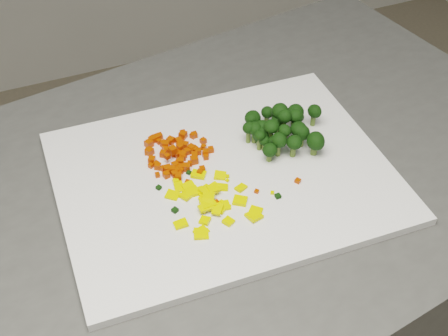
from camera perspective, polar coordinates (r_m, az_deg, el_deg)
name	(u,v)px	position (r m, az deg, el deg)	size (l,w,h in m)	color
counter_block	(241,331)	(1.27, 1.60, -14.68)	(0.94, 0.66, 0.90)	#4A4A48
cutting_board	(224,176)	(0.89, 0.00, -0.77)	(0.46, 0.36, 0.01)	white
carrot_pile	(177,149)	(0.90, -4.35, 1.72)	(0.10, 0.10, 0.03)	#C12C02
pepper_pile	(212,200)	(0.83, -1.07, -2.94)	(0.12, 0.12, 0.02)	yellow
broccoli_pile	(284,125)	(0.92, 5.53, 3.90)	(0.12, 0.12, 0.06)	black
carrot_cube_0	(150,152)	(0.92, -6.82, 1.51)	(0.01, 0.01, 0.01)	#C12C02
carrot_cube_1	(193,136)	(0.94, -2.86, 2.99)	(0.01, 0.01, 0.01)	#C12C02
carrot_cube_2	(153,139)	(0.94, -6.55, 2.62)	(0.01, 0.01, 0.01)	#C12C02
carrot_cube_3	(178,154)	(0.91, -4.25, 1.30)	(0.01, 0.01, 0.01)	#C12C02
carrot_cube_4	(167,156)	(0.90, -5.21, 1.06)	(0.01, 0.01, 0.01)	#C12C02
carrot_cube_5	(155,139)	(0.94, -6.28, 2.64)	(0.01, 0.01, 0.01)	#C12C02
carrot_cube_6	(179,167)	(0.89, -4.18, 0.09)	(0.01, 0.01, 0.01)	#C12C02
carrot_cube_7	(180,147)	(0.91, -4.06, 1.90)	(0.01, 0.01, 0.01)	#C12C02
carrot_cube_8	(211,150)	(0.92, -1.21, 1.69)	(0.01, 0.01, 0.01)	#C12C02
carrot_cube_9	(181,170)	(0.88, -3.91, -0.18)	(0.01, 0.01, 0.01)	#C12C02
carrot_cube_10	(186,167)	(0.89, -3.45, 0.07)	(0.01, 0.01, 0.01)	#C12C02
carrot_cube_11	(179,141)	(0.93, -4.16, 2.49)	(0.01, 0.01, 0.01)	#C12C02
carrot_cube_12	(166,175)	(0.88, -5.29, -0.63)	(0.01, 0.01, 0.01)	#C12C02
carrot_cube_13	(166,145)	(0.93, -5.34, 2.15)	(0.01, 0.01, 0.01)	#C12C02
carrot_cube_14	(178,162)	(0.90, -4.25, 0.56)	(0.01, 0.01, 0.01)	#C12C02
carrot_cube_15	(187,151)	(0.91, -3.39, 1.52)	(0.01, 0.01, 0.01)	#C12C02
carrot_cube_16	(206,153)	(0.91, -1.69, 1.40)	(0.01, 0.01, 0.01)	#C12C02
carrot_cube_17	(198,151)	(0.91, -2.35, 1.54)	(0.01, 0.01, 0.01)	#C12C02
carrot_cube_18	(152,160)	(0.90, -6.61, 0.73)	(0.01, 0.01, 0.01)	#C12C02
carrot_cube_19	(183,157)	(0.90, -3.81, 1.01)	(0.01, 0.01, 0.01)	#C12C02
carrot_cube_20	(176,171)	(0.88, -4.37, -0.28)	(0.01, 0.01, 0.01)	#C12C02
carrot_cube_21	(148,152)	(0.92, -6.94, 1.50)	(0.01, 0.01, 0.01)	#C12C02
carrot_cube_22	(163,143)	(0.93, -5.59, 2.27)	(0.01, 0.01, 0.01)	#C12C02
carrot_cube_23	(167,150)	(0.92, -5.25, 1.66)	(0.01, 0.01, 0.01)	#C12C02
carrot_cube_24	(175,165)	(0.89, -4.48, 0.24)	(0.01, 0.01, 0.01)	#C12C02
carrot_cube_25	(173,150)	(0.90, -4.71, 1.64)	(0.01, 0.01, 0.01)	#C12C02
carrot_cube_26	(206,157)	(0.90, -1.68, 1.02)	(0.01, 0.01, 0.01)	#C12C02
carrot_cube_27	(191,148)	(0.92, -3.00, 1.82)	(0.01, 0.01, 0.01)	#C12C02
carrot_cube_28	(195,155)	(0.91, -2.70, 1.16)	(0.01, 0.01, 0.01)	#C12C02
carrot_cube_29	(194,135)	(0.94, -2.73, 3.05)	(0.01, 0.01, 0.01)	#C12C02
carrot_cube_30	(171,140)	(0.93, -4.90, 2.52)	(0.01, 0.01, 0.01)	#C12C02
carrot_cube_31	(157,175)	(0.88, -6.11, -0.63)	(0.01, 0.01, 0.01)	#C12C02
carrot_cube_32	(204,147)	(0.92, -1.89, 1.92)	(0.01, 0.01, 0.01)	#C12C02
carrot_cube_33	(190,163)	(0.89, -3.14, 0.42)	(0.01, 0.01, 0.01)	#C12C02
carrot_cube_34	(182,167)	(0.89, -3.82, 0.06)	(0.01, 0.01, 0.01)	#C12C02
carrot_cube_35	(181,162)	(0.90, -3.98, 0.60)	(0.01, 0.01, 0.01)	#C12C02
carrot_cube_36	(169,171)	(0.88, -5.05, -0.26)	(0.01, 0.01, 0.01)	#C12C02
carrot_cube_37	(164,144)	(0.93, -5.52, 2.23)	(0.01, 0.01, 0.01)	#C12C02
carrot_cube_38	(203,141)	(0.93, -1.91, 2.49)	(0.01, 0.01, 0.01)	#C12C02
carrot_cube_39	(191,149)	(0.92, -3.01, 1.76)	(0.01, 0.01, 0.01)	#C12C02
carrot_cube_40	(183,135)	(0.94, -3.77, 3.03)	(0.01, 0.01, 0.01)	#C12C02
carrot_cube_41	(195,149)	(0.92, -2.68, 1.71)	(0.01, 0.01, 0.01)	#C12C02
carrot_cube_42	(200,172)	(0.88, -2.22, -0.40)	(0.01, 0.01, 0.01)	#C12C02
carrot_cube_43	(180,172)	(0.88, -4.09, -0.41)	(0.01, 0.01, 0.01)	#C12C02
carrot_cube_44	(156,164)	(0.90, -6.19, 0.38)	(0.01, 0.01, 0.01)	#C12C02
carrot_cube_45	(175,174)	(0.88, -4.54, -0.55)	(0.01, 0.01, 0.01)	#C12C02
carrot_cube_46	(182,155)	(0.91, -3.82, 1.19)	(0.01, 0.01, 0.01)	#C12C02
carrot_cube_47	(159,141)	(0.93, -5.98, 2.44)	(0.01, 0.01, 0.01)	#C12C02
carrot_cube_48	(183,133)	(0.95, -3.78, 3.20)	(0.01, 0.01, 0.01)	#C12C02
carrot_cube_49	(180,144)	(0.92, -4.03, 2.17)	(0.01, 0.01, 0.01)	#C12C02
carrot_cube_50	(157,138)	(0.94, -6.18, 2.76)	(0.01, 0.01, 0.01)	#C12C02
carrot_cube_51	(178,177)	(0.87, -4.19, -0.81)	(0.01, 0.01, 0.01)	#C12C02
carrot_cube_52	(185,145)	(0.92, -3.56, 2.11)	(0.01, 0.01, 0.01)	#C12C02
carrot_cube_53	(191,150)	(0.91, -3.04, 1.63)	(0.01, 0.01, 0.01)	#C12C02
carrot_cube_54	(194,160)	(0.90, -2.74, 0.74)	(0.01, 0.01, 0.01)	#C12C02
carrot_cube_55	(151,166)	(0.90, -6.70, 0.21)	(0.01, 0.01, 0.01)	#C12C02
carrot_cube_56	(172,170)	(0.88, -4.78, -0.15)	(0.01, 0.01, 0.01)	#C12C02
carrot_cube_57	(163,154)	(0.91, -5.58, 1.30)	(0.01, 0.01, 0.01)	#C12C02
carrot_cube_58	(149,144)	(0.93, -6.88, 2.22)	(0.01, 0.01, 0.01)	#C12C02
carrot_cube_59	(172,150)	(0.91, -4.78, 1.68)	(0.01, 0.01, 0.01)	#C12C02
carrot_cube_60	(160,136)	(0.94, -5.92, 2.93)	(0.01, 0.01, 0.01)	#C12C02
carrot_cube_61	(158,166)	(0.89, -6.08, 0.15)	(0.01, 0.01, 0.01)	#C12C02
carrot_cube_62	(173,153)	(0.91, -4.72, 1.40)	(0.01, 0.01, 0.01)	#C12C02
carrot_cube_63	(168,169)	(0.89, -5.18, -0.08)	(0.01, 0.01, 0.01)	#C12C02
carrot_cube_64	(202,169)	(0.88, -2.00, -0.10)	(0.01, 0.01, 0.01)	#C12C02
carrot_cube_65	(165,148)	(0.92, -5.39, 1.80)	(0.01, 0.01, 0.01)	#C12C02
carrot_cube_66	(163,168)	(0.89, -5.63, -0.04)	(0.01, 0.01, 0.01)	#C12C02
pepper_chunk_0	(221,187)	(0.86, -0.29, -1.75)	(0.02, 0.01, 0.00)	yellow
pepper_chunk_1	(217,209)	(0.82, -0.61, -3.77)	(0.02, 0.01, 0.00)	yellow
pepper_chunk_2	(205,221)	(0.82, -1.76, -4.83)	(0.01, 0.01, 0.00)	yellow
pepper_chunk_3	(201,234)	(0.80, -2.11, -6.03)	(0.02, 0.02, 0.00)	yellow
pepper_chunk_4	(226,205)	(0.84, 0.17, -3.43)	(0.02, 0.01, 0.00)	yellow
pepper_chunk_5	(206,205)	(0.83, -1.68, -3.36)	(0.01, 0.02, 0.00)	yellow
pepper_chunk_6	(192,192)	(0.85, -2.93, -2.18)	(0.02, 0.02, 0.00)	yellow
pepper_chunk_7	(213,189)	(0.85, -0.97, -1.92)	(0.01, 0.01, 0.00)	yellow
pepper_chunk_8	(201,231)	(0.81, -2.09, -5.82)	(0.02, 0.01, 0.00)	yellow
pepper_chunk_9	(220,209)	(0.83, -0.39, -3.81)	(0.01, 0.01, 0.00)	yellow
pepper_chunk_10	(240,201)	(0.84, 1.48, -3.00)	(0.02, 0.02, 0.00)	yellow
pepper_chunk_11	(209,197)	(0.84, -1.41, -2.63)	(0.01, 0.02, 0.00)	yellow
pepper_chunk_12	(221,206)	(0.84, -0.23, -3.50)	(0.02, 0.02, 0.00)	yellow
pepper_chunk_13	(255,212)	(0.83, 2.87, -4.07)	(0.02, 0.02, 0.00)	yellow
pepper_chunk_14	(172,195)	(0.85, -4.73, -2.49)	(0.02, 0.02, 0.00)	yellow
pepper_chunk_15	(179,187)	(0.86, -4.17, -1.71)	(0.02, 0.01, 0.00)	yellow
pepper_chunk_16	(215,188)	(0.86, -0.85, -1.83)	(0.01, 0.02, 0.00)	yellow
pepper_chunk_17	(189,187)	(0.86, -3.22, -1.75)	(0.02, 0.02, 0.00)	yellow
pepper_chunk_18	(228,221)	(0.82, 0.41, -4.90)	(0.01, 0.01, 0.00)	yellow
pepper_chunk_19	(220,176)	(0.88, -0.36, -0.70)	(0.01, 0.02, 0.00)	yellow
pepper_chunk_20	(209,204)	(0.83, -1.41, -3.29)	(0.02, 0.01, 0.00)	yellow
pepper_chunk_21	(207,190)	(0.85, -1.61, -2.03)	(0.02, 0.02, 0.00)	yellow
pepper_chunk_22	(241,188)	(0.86, 1.56, -1.82)	(0.02, 0.01, 0.00)	yellow
pepper_chunk_23	(207,205)	(0.83, -1.52, -3.37)	(0.02, 0.02, 0.00)	yellow
pepper_chunk_24	(203,208)	(0.82, -1.90, -3.70)	(0.01, 0.01, 0.00)	yellow
pepper_chunk_25	(199,174)	(0.88, -2.34, -0.58)	(0.02, 0.02, 0.00)	yellow
pepper_chunk_26	(254,216)	(0.82, 2.76, -4.39)	(0.02, 0.02, 0.00)	yellow
pepper_chunk_27	(181,224)	(0.81, -3.98, -5.13)	(0.01, 0.02, 0.00)	yellow
pepper_chunk_28	(187,195)	(0.85, -3.42, -2.49)	(0.02, 0.02, 0.00)	yellow
pepper_chunk_29	(201,192)	(0.85, -2.08, -2.19)	(0.02, 0.01, 0.00)	yellow
pepper_chunk_30	(205,200)	(0.84, -1.72, -2.97)	(0.02, 0.01, 0.00)	yellow
broccoli_floret_0	(248,133)	(0.92, 2.24, 3.21)	(0.03, 0.03, 0.03)	black
broccoli_floret_1	(298,120)	(0.94, 6.78, 4.37)	(0.02, 0.02, 0.02)	black
broccoli_floret_2	(269,153)	(0.90, 4.16, 1.37)	(0.03, 0.03, 0.03)	black
broccoli_floret_3	(278,125)	(0.94, 4.95, 3.98)	(0.03, 0.03, 0.04)	black
broccoli_floret_4	(264,143)	(0.91, 3.68, 2.26)	(0.02, 0.02, 0.02)	black
broccoli_floret_5	(284,135)	(0.91, 5.49, 3.03)	(0.02, 0.02, 0.03)	black
broccoli_floret_6	(284,121)	(0.93, 5.48, 4.31)	(0.03, 0.03, 0.03)	black
broccoli_floret_7	(264,138)	(0.92, 3.71, 2.71)	(0.02, 0.02, 0.03)	black
broccoli_floret_8	(252,121)	(0.95, 2.59, 4.30)	(0.03, 0.03, 0.03)	black
broccoli_floret_9	(279,116)	(0.94, 5.06, 4.76)	(0.04, 0.04, 0.04)	black
broccoli_floret_10	(255,133)	(0.92, 2.81, 3.18)	(0.03, 0.03, 0.03)	black
broccoli_floret_11	(263,137)	(0.92, 3.58, 2.88)	(0.03, 0.03, 0.03)	black
broccoli_floret_12	(314,116)	(0.96, 8.19, 4.73)	(0.03, 0.03, 0.03)	black
broccoli_floret_13	(267,116)	(0.96, 3.93, 4.79)	(0.03, 0.03, 0.03)	black
broccoli_floret_14	(261,132)	(0.93, 3.42, 3.35)	(0.03, 0.03, 0.03)	black
broccoli_floret_15	(293,147)	(0.91, 6.36, 1.95)	(0.03, 0.03, 0.03)	black
broccoli_floret_16	(251,123)	(0.94, 2.47, 4.15)	(0.03, 0.03, 0.03)	black
broccoli_floret_17	(274,145)	(0.91, 4.55, 2.13)	(0.02, 0.02, 0.03)	black
broccoli_floret_18	(294,119)	(0.94, 6.46, 4.46)	(0.03, 0.03, 0.03)	black
broccoli_floret_19	(278,145)	(0.90, 4.97, 2.09)	(0.03, 0.03, 0.04)	black
broccoli_floret_20	(315,145)	(0.91, 8.28, 2.13)	(0.04, 0.04, 0.03)	black
broccoli_floret_21	(285,134)	(0.93, 5.63, 3.13)	(0.02, 0.02, 0.03)	black
broccoli_floret_22	(271,132)	(0.91, 4.28, 3.34)	(0.03, 0.03, 0.04)	black
broccoli_floret_23	(298,134)	(0.93, 6.76, 3.12)	(0.03, 0.03, 0.04)	black
broccoli_floret_24	(301,137)	(0.92, 7.08, 2.84)	(0.03, 0.03, 0.03)	black
broccoli_floret_25	(259,138)	(0.92, 3.24, 2.77)	(0.03, 0.03, 0.03)	black
broccoli_floret_26	(295,115)	(0.96, 6.48, 4.80)	(0.04, 0.04, 0.03)	black
broccoli_floret_27	(259,141)	(0.91, 3.25, 2.51)	(0.02, 0.02, 0.03)	black
stray_bit_0	(189,173)	(0.88, -3.24, -0.42)	(0.01, 0.01, 0.00)	black
stray_bit_1	(278,196)	(0.85, 4.95, -2.57)	(0.01, 0.01, 0.00)	black
stray_bit_2	(203,211)	(0.83, -1.90, -3.94)	(0.01, 0.01, 0.00)	yellow
stray_bit_3	(264,143)	(0.93, 3.71, 2.33)	(0.00, 0.00, 0.00)	#C12C02
stray_bit_4	(214,189)	(0.86, -0.88, -1.93)	(0.01, 0.01, 0.01)	yellow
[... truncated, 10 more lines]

